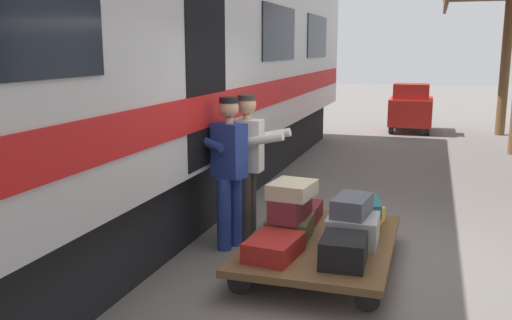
{
  "coord_description": "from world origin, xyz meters",
  "views": [
    {
      "loc": [
        -0.42,
        5.73,
        2.23
      ],
      "look_at": [
        1.2,
        0.57,
        1.15
      ],
      "focal_mm": 39.55,
      "sensor_mm": 36.0,
      "label": 1
    }
  ],
  "objects_px": {
    "suitcase_slate_roller": "(352,206)",
    "baggage_tug": "(411,108)",
    "porter_in_overalls": "(228,167)",
    "porter_by_door": "(248,162)",
    "suitcase_red_plastic": "(274,247)",
    "suitcase_yellow_case": "(360,218)",
    "suitcase_cream_canvas": "(292,189)",
    "train_car": "(87,62)",
    "suitcase_maroon_trunk": "(303,212)",
    "suitcase_olive_duffel": "(290,227)",
    "suitcase_teal_softside": "(363,206)",
    "suitcase_burgundy_valise": "(290,207)",
    "suitcase_gray_aluminum": "(353,229)",
    "luggage_cart": "(320,243)",
    "suitcase_black_hardshell": "(344,251)"
  },
  "relations": [
    {
      "from": "suitcase_gray_aluminum",
      "to": "baggage_tug",
      "type": "bearing_deg",
      "value": -90.76
    },
    {
      "from": "suitcase_olive_duffel",
      "to": "baggage_tug",
      "type": "bearing_deg",
      "value": -94.43
    },
    {
      "from": "suitcase_slate_roller",
      "to": "suitcase_cream_canvas",
      "type": "height_order",
      "value": "suitcase_cream_canvas"
    },
    {
      "from": "porter_by_door",
      "to": "train_car",
      "type": "bearing_deg",
      "value": 10.94
    },
    {
      "from": "suitcase_olive_duffel",
      "to": "suitcase_yellow_case",
      "type": "height_order",
      "value": "suitcase_olive_duffel"
    },
    {
      "from": "suitcase_maroon_trunk",
      "to": "suitcase_yellow_case",
      "type": "height_order",
      "value": "suitcase_maroon_trunk"
    },
    {
      "from": "suitcase_teal_softside",
      "to": "suitcase_cream_canvas",
      "type": "distance_m",
      "value": 0.93
    },
    {
      "from": "suitcase_teal_softside",
      "to": "suitcase_cream_canvas",
      "type": "relative_size",
      "value": 1.03
    },
    {
      "from": "suitcase_red_plastic",
      "to": "baggage_tug",
      "type": "relative_size",
      "value": 0.35
    },
    {
      "from": "suitcase_maroon_trunk",
      "to": "suitcase_slate_roller",
      "type": "height_order",
      "value": "suitcase_slate_roller"
    },
    {
      "from": "suitcase_yellow_case",
      "to": "suitcase_slate_roller",
      "type": "relative_size",
      "value": 1.2
    },
    {
      "from": "suitcase_olive_duffel",
      "to": "suitcase_burgundy_valise",
      "type": "bearing_deg",
      "value": 110.57
    },
    {
      "from": "luggage_cart",
      "to": "suitcase_cream_canvas",
      "type": "height_order",
      "value": "suitcase_cream_canvas"
    },
    {
      "from": "suitcase_olive_duffel",
      "to": "baggage_tug",
      "type": "xyz_separation_m",
      "value": [
        -0.79,
        -10.16,
        0.23
      ]
    },
    {
      "from": "suitcase_burgundy_valise",
      "to": "suitcase_cream_canvas",
      "type": "xyz_separation_m",
      "value": [
        -0.02,
        0.02,
        0.2
      ]
    },
    {
      "from": "suitcase_yellow_case",
      "to": "suitcase_cream_canvas",
      "type": "xyz_separation_m",
      "value": [
        0.62,
        0.64,
        0.44
      ]
    },
    {
      "from": "suitcase_yellow_case",
      "to": "suitcase_slate_roller",
      "type": "bearing_deg",
      "value": 87.85
    },
    {
      "from": "suitcase_yellow_case",
      "to": "suitcase_gray_aluminum",
      "type": "relative_size",
      "value": 1.2
    },
    {
      "from": "train_car",
      "to": "baggage_tug",
      "type": "distance_m",
      "value": 10.52
    },
    {
      "from": "suitcase_maroon_trunk",
      "to": "suitcase_gray_aluminum",
      "type": "xyz_separation_m",
      "value": [
        -0.65,
        0.6,
        0.05
      ]
    },
    {
      "from": "porter_in_overalls",
      "to": "suitcase_maroon_trunk",
      "type": "bearing_deg",
      "value": -158.13
    },
    {
      "from": "baggage_tug",
      "to": "suitcase_burgundy_valise",
      "type": "bearing_deg",
      "value": 85.64
    },
    {
      "from": "porter_by_door",
      "to": "baggage_tug",
      "type": "distance_m",
      "value": 9.65
    },
    {
      "from": "suitcase_gray_aluminum",
      "to": "porter_by_door",
      "type": "distance_m",
      "value": 1.54
    },
    {
      "from": "suitcase_red_plastic",
      "to": "suitcase_gray_aluminum",
      "type": "relative_size",
      "value": 1.14
    },
    {
      "from": "train_car",
      "to": "suitcase_maroon_trunk",
      "type": "height_order",
      "value": "train_car"
    },
    {
      "from": "suitcase_yellow_case",
      "to": "suitcase_slate_roller",
      "type": "xyz_separation_m",
      "value": [
        0.02,
        0.56,
        0.3
      ]
    },
    {
      "from": "suitcase_red_plastic",
      "to": "suitcase_maroon_trunk",
      "type": "height_order",
      "value": "same"
    },
    {
      "from": "luggage_cart",
      "to": "suitcase_yellow_case",
      "type": "bearing_deg",
      "value": -118.65
    },
    {
      "from": "suitcase_slate_roller",
      "to": "porter_by_door",
      "type": "relative_size",
      "value": 0.31
    },
    {
      "from": "suitcase_red_plastic",
      "to": "luggage_cart",
      "type": "bearing_deg",
      "value": -118.65
    },
    {
      "from": "suitcase_cream_canvas",
      "to": "baggage_tug",
      "type": "xyz_separation_m",
      "value": [
        -0.75,
        -10.21,
        -0.19
      ]
    },
    {
      "from": "suitcase_slate_roller",
      "to": "porter_in_overalls",
      "type": "height_order",
      "value": "porter_in_overalls"
    },
    {
      "from": "train_car",
      "to": "suitcase_slate_roller",
      "type": "height_order",
      "value": "train_car"
    },
    {
      "from": "suitcase_burgundy_valise",
      "to": "suitcase_slate_roller",
      "type": "xyz_separation_m",
      "value": [
        -0.62,
        -0.06,
        0.05
      ]
    },
    {
      "from": "suitcase_burgundy_valise",
      "to": "suitcase_black_hardshell",
      "type": "bearing_deg",
      "value": 138.33
    },
    {
      "from": "suitcase_black_hardshell",
      "to": "suitcase_slate_roller",
      "type": "xyz_separation_m",
      "value": [
        0.02,
        -0.64,
        0.25
      ]
    },
    {
      "from": "suitcase_red_plastic",
      "to": "suitcase_gray_aluminum",
      "type": "xyz_separation_m",
      "value": [
        -0.65,
        -0.6,
        0.05
      ]
    },
    {
      "from": "porter_in_overalls",
      "to": "porter_by_door",
      "type": "relative_size",
      "value": 1.0
    },
    {
      "from": "suitcase_gray_aluminum",
      "to": "baggage_tug",
      "type": "distance_m",
      "value": 10.17
    },
    {
      "from": "suitcase_teal_softside",
      "to": "suitcase_cream_canvas",
      "type": "xyz_separation_m",
      "value": [
        0.65,
        0.6,
        0.29
      ]
    },
    {
      "from": "suitcase_teal_softside",
      "to": "suitcase_slate_roller",
      "type": "distance_m",
      "value": 0.54
    },
    {
      "from": "suitcase_red_plastic",
      "to": "suitcase_burgundy_valise",
      "type": "relative_size",
      "value": 1.1
    },
    {
      "from": "train_car",
      "to": "suitcase_maroon_trunk",
      "type": "bearing_deg",
      "value": -172.68
    },
    {
      "from": "suitcase_slate_roller",
      "to": "baggage_tug",
      "type": "relative_size",
      "value": 0.31
    },
    {
      "from": "train_car",
      "to": "porter_by_door",
      "type": "bearing_deg",
      "value": -169.06
    },
    {
      "from": "suitcase_maroon_trunk",
      "to": "train_car",
      "type": "bearing_deg",
      "value": 7.32
    },
    {
      "from": "suitcase_yellow_case",
      "to": "suitcase_cream_canvas",
      "type": "distance_m",
      "value": 0.99
    },
    {
      "from": "suitcase_black_hardshell",
      "to": "baggage_tug",
      "type": "distance_m",
      "value": 10.76
    },
    {
      "from": "train_car",
      "to": "suitcase_maroon_trunk",
      "type": "distance_m",
      "value": 3.03
    }
  ]
}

